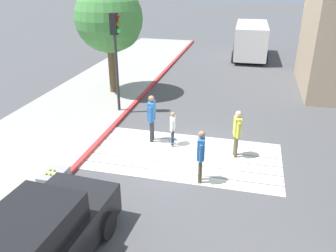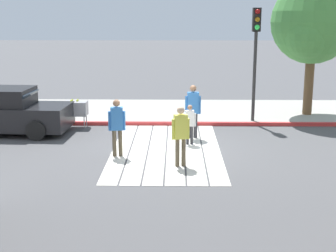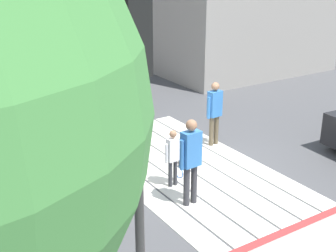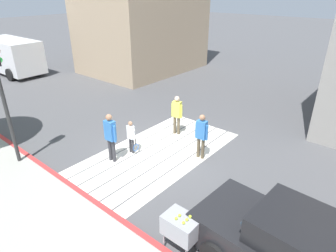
{
  "view_description": "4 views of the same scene",
  "coord_description": "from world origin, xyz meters",
  "px_view_note": "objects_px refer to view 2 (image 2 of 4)",
  "views": [
    {
      "loc": [
        1.89,
        -10.13,
        5.83
      ],
      "look_at": [
        -0.63,
        0.11,
        1.01
      ],
      "focal_mm": 36.93,
      "sensor_mm": 36.0,
      "label": 1
    },
    {
      "loc": [
        14.15,
        0.28,
        4.06
      ],
      "look_at": [
        0.62,
        0.06,
        0.88
      ],
      "focal_mm": 51.66,
      "sensor_mm": 36.0,
      "label": 2
    },
    {
      "loc": [
        -7.87,
        5.48,
        4.63
      ],
      "look_at": [
        0.19,
        0.34,
        1.04
      ],
      "focal_mm": 48.89,
      "sensor_mm": 36.0,
      "label": 3
    },
    {
      "loc": [
        -6.79,
        -6.2,
        5.49
      ],
      "look_at": [
        0.49,
        -0.09,
        0.94
      ],
      "focal_mm": 30.87,
      "sensor_mm": 36.0,
      "label": 4
    }
  ],
  "objects_px": {
    "pedestrian_adult_trailing": "(181,132)",
    "street_tree": "(312,24)",
    "car_parked_near_curb": "(6,112)",
    "traffic_light_corner": "(256,42)",
    "pedestrian_child_with_racket": "(189,122)",
    "pedestrian_adult_lead": "(193,107)",
    "tennis_ball_cart": "(76,108)",
    "pedestrian_adult_side": "(117,124)"
  },
  "relations": [
    {
      "from": "street_tree",
      "to": "pedestrian_adult_side",
      "type": "xyz_separation_m",
      "value": [
        5.43,
        -6.86,
        -2.66
      ]
    },
    {
      "from": "car_parked_near_curb",
      "to": "street_tree",
      "type": "xyz_separation_m",
      "value": [
        -2.7,
        11.03,
        2.9
      ]
    },
    {
      "from": "car_parked_near_curb",
      "to": "street_tree",
      "type": "relative_size",
      "value": 0.83
    },
    {
      "from": "car_parked_near_curb",
      "to": "pedestrian_adult_side",
      "type": "xyz_separation_m",
      "value": [
        2.73,
        4.17,
        0.24
      ]
    },
    {
      "from": "car_parked_near_curb",
      "to": "tennis_ball_cart",
      "type": "xyz_separation_m",
      "value": [
        -0.9,
        2.25,
        -0.04
      ]
    },
    {
      "from": "car_parked_near_curb",
      "to": "traffic_light_corner",
      "type": "bearing_deg",
      "value": 100.23
    },
    {
      "from": "traffic_light_corner",
      "to": "pedestrian_adult_lead",
      "type": "relative_size",
      "value": 2.39
    },
    {
      "from": "street_tree",
      "to": "pedestrian_adult_side",
      "type": "height_order",
      "value": "street_tree"
    },
    {
      "from": "pedestrian_adult_side",
      "to": "tennis_ball_cart",
      "type": "bearing_deg",
      "value": -152.11
    },
    {
      "from": "pedestrian_adult_trailing",
      "to": "pedestrian_adult_side",
      "type": "height_order",
      "value": "pedestrian_adult_side"
    },
    {
      "from": "pedestrian_child_with_racket",
      "to": "tennis_ball_cart",
      "type": "bearing_deg",
      "value": -119.68
    },
    {
      "from": "traffic_light_corner",
      "to": "pedestrian_child_with_racket",
      "type": "height_order",
      "value": "traffic_light_corner"
    },
    {
      "from": "pedestrian_adult_lead",
      "to": "traffic_light_corner",
      "type": "bearing_deg",
      "value": 132.96
    },
    {
      "from": "car_parked_near_curb",
      "to": "pedestrian_adult_trailing",
      "type": "height_order",
      "value": "pedestrian_adult_trailing"
    },
    {
      "from": "tennis_ball_cart",
      "to": "pedestrian_adult_lead",
      "type": "relative_size",
      "value": 0.57
    },
    {
      "from": "pedestrian_adult_side",
      "to": "traffic_light_corner",
      "type": "bearing_deg",
      "value": 133.29
    },
    {
      "from": "traffic_light_corner",
      "to": "tennis_ball_cart",
      "type": "distance_m",
      "value": 6.93
    },
    {
      "from": "car_parked_near_curb",
      "to": "traffic_light_corner",
      "type": "relative_size",
      "value": 1.04
    },
    {
      "from": "traffic_light_corner",
      "to": "street_tree",
      "type": "distance_m",
      "value": 2.62
    },
    {
      "from": "street_tree",
      "to": "pedestrian_adult_side",
      "type": "distance_m",
      "value": 9.14
    },
    {
      "from": "pedestrian_adult_lead",
      "to": "pedestrian_adult_trailing",
      "type": "height_order",
      "value": "pedestrian_adult_lead"
    },
    {
      "from": "pedestrian_adult_trailing",
      "to": "car_parked_near_curb",
      "type": "bearing_deg",
      "value": -121.4
    },
    {
      "from": "car_parked_near_curb",
      "to": "pedestrian_child_with_racket",
      "type": "xyz_separation_m",
      "value": [
        1.4,
        6.28,
        -0.02
      ]
    },
    {
      "from": "traffic_light_corner",
      "to": "pedestrian_child_with_racket",
      "type": "xyz_separation_m",
      "value": [
        2.98,
        -2.46,
        -2.32
      ]
    },
    {
      "from": "pedestrian_adult_trailing",
      "to": "pedestrian_adult_side",
      "type": "distance_m",
      "value": 2.03
    },
    {
      "from": "street_tree",
      "to": "pedestrian_adult_trailing",
      "type": "bearing_deg",
      "value": -38.5
    },
    {
      "from": "traffic_light_corner",
      "to": "street_tree",
      "type": "xyz_separation_m",
      "value": [
        -1.12,
        2.29,
        0.59
      ]
    },
    {
      "from": "traffic_light_corner",
      "to": "tennis_ball_cart",
      "type": "relative_size",
      "value": 4.17
    },
    {
      "from": "pedestrian_adult_trailing",
      "to": "pedestrian_child_with_racket",
      "type": "relative_size",
      "value": 1.3
    },
    {
      "from": "pedestrian_adult_trailing",
      "to": "street_tree",
      "type": "bearing_deg",
      "value": 141.5
    },
    {
      "from": "car_parked_near_curb",
      "to": "pedestrian_adult_trailing",
      "type": "bearing_deg",
      "value": 58.6
    },
    {
      "from": "tennis_ball_cart",
      "to": "pedestrian_adult_lead",
      "type": "bearing_deg",
      "value": 70.37
    },
    {
      "from": "traffic_light_corner",
      "to": "pedestrian_child_with_racket",
      "type": "distance_m",
      "value": 4.51
    },
    {
      "from": "street_tree",
      "to": "tennis_ball_cart",
      "type": "height_order",
      "value": "street_tree"
    },
    {
      "from": "car_parked_near_curb",
      "to": "pedestrian_adult_trailing",
      "type": "distance_m",
      "value": 7.01
    },
    {
      "from": "pedestrian_adult_lead",
      "to": "pedestrian_child_with_racket",
      "type": "height_order",
      "value": "pedestrian_adult_lead"
    },
    {
      "from": "car_parked_near_curb",
      "to": "tennis_ball_cart",
      "type": "distance_m",
      "value": 2.42
    },
    {
      "from": "pedestrian_child_with_racket",
      "to": "car_parked_near_curb",
      "type": "bearing_deg",
      "value": -102.56
    },
    {
      "from": "pedestrian_adult_trailing",
      "to": "pedestrian_child_with_racket",
      "type": "bearing_deg",
      "value": 172.41
    },
    {
      "from": "pedestrian_adult_side",
      "to": "car_parked_near_curb",
      "type": "bearing_deg",
      "value": -123.21
    },
    {
      "from": "tennis_ball_cart",
      "to": "pedestrian_adult_trailing",
      "type": "relative_size",
      "value": 0.61
    },
    {
      "from": "pedestrian_adult_trailing",
      "to": "pedestrian_child_with_racket",
      "type": "distance_m",
      "value": 2.28
    }
  ]
}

